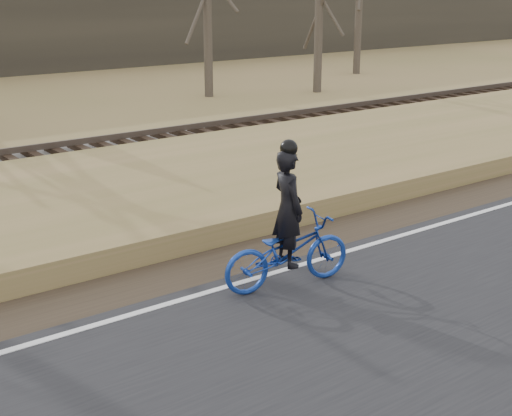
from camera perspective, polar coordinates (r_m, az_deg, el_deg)
ground at (r=12.65m, az=9.71°, el=-3.45°), size 120.00×120.00×0.00m
road at (r=11.21m, az=18.96°, el=-6.87°), size 120.00×6.00×0.06m
edge_line at (r=12.76m, az=9.08°, el=-2.92°), size 120.00×0.12×0.01m
shoulder at (r=13.45m, az=6.06°, el=-1.92°), size 120.00×1.60×0.04m
embankment at (r=15.62m, az=-1.33°, el=1.73°), size 120.00×5.00×0.44m
ballast at (r=18.75m, az=-8.05°, el=4.28°), size 120.00×3.00×0.45m
railroad at (r=18.69m, az=-8.09°, el=5.18°), size 120.00×2.40×0.29m
cyclist at (r=10.72m, az=2.53°, el=-2.68°), size 2.19×1.06×2.28m
bare_tree_right at (r=30.80m, az=5.07°, el=15.39°), size 0.36×0.36×6.67m
bare_tree_far_right at (r=37.49m, az=8.25°, el=15.87°), size 0.36×0.36×6.94m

